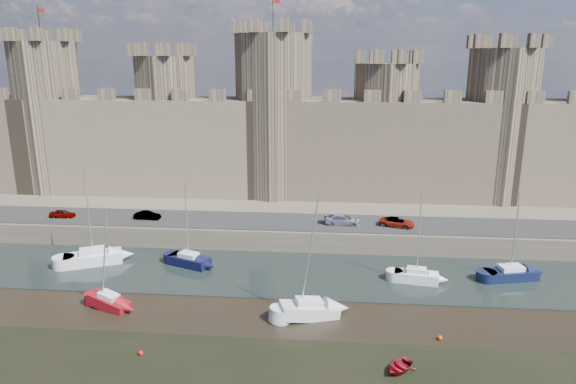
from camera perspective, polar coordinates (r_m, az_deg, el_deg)
name	(u,v)px	position (r m, az deg, el deg)	size (l,w,h in m)	color
water_channel	(231,272)	(56.22, -6.36, -8.77)	(160.00, 12.00, 0.08)	black
quay	(271,182)	(89.63, -1.95, 1.17)	(160.00, 60.00, 2.50)	#4C443A
road	(246,221)	(64.51, -4.71, -3.18)	(160.00, 7.00, 0.10)	black
castle	(256,132)	(76.04, -3.58, 6.67)	(108.50, 11.00, 29.00)	#42382B
car_0	(63,214)	(71.39, -23.77, -2.24)	(1.28, 3.18, 1.08)	gray
car_1	(147,216)	(67.03, -15.37, -2.54)	(1.15, 3.30, 1.09)	gray
car_2	(343,220)	(63.03, 6.08, -3.09)	(1.81, 4.44, 1.29)	gray
car_3	(397,222)	(63.36, 12.02, -3.31)	(1.91, 4.14, 1.15)	gray
sailboat_0	(93,257)	(61.43, -20.84, -6.77)	(6.52, 4.66, 11.38)	silver
sailboat_1	(189,260)	(58.05, -10.96, -7.39)	(5.15, 3.56, 9.62)	black
sailboat_2	(416,275)	(54.76, 14.07, -8.98)	(4.62, 2.40, 9.51)	silver
sailboat_3	(511,273)	(58.54, 23.49, -8.26)	(5.68, 3.25, 9.37)	black
sailboat_4	(109,301)	(50.92, -19.27, -11.38)	(4.33, 2.92, 9.43)	maroon
sailboat_5	(309,309)	(46.65, 2.35, -12.88)	(5.58, 3.55, 11.24)	silver
dinghy_4	(399,367)	(40.81, 12.28, -18.52)	(1.97, 0.57, 2.76)	maroon
buoy_1	(141,353)	(43.30, -16.04, -16.80)	(0.38, 0.38, 0.38)	#FF0B0C
buoy_3	(440,338)	(45.39, 16.52, -15.25)	(0.39, 0.39, 0.39)	#EF390A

